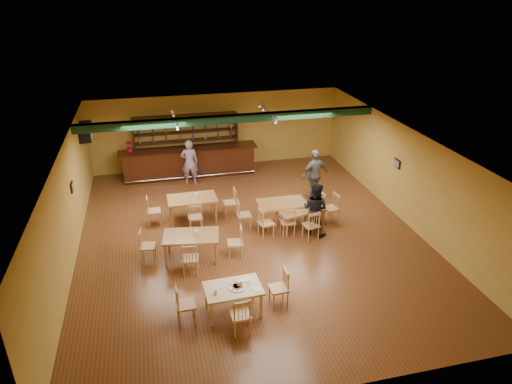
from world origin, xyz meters
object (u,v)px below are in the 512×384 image
object	(u,v)px
dining_table_c	(192,247)
patron_right_a	(315,209)
patron_bar	(190,162)
near_table	(233,300)
dining_table_b	(281,213)
dining_table_d	(300,218)
bar_counter	(189,162)
dining_table_a	(193,209)

from	to	relation	value
dining_table_c	patron_right_a	world-z (taller)	patron_right_a
dining_table_c	patron_bar	distance (m)	5.23
near_table	patron_bar	distance (m)	7.70
dining_table_b	patron_bar	world-z (taller)	patron_bar
dining_table_d	bar_counter	bearing A→B (deg)	108.08
dining_table_b	patron_right_a	bearing A→B (deg)	-43.68
bar_counter	near_table	distance (m)	8.51
dining_table_d	patron_right_a	bearing A→B (deg)	-60.35
near_table	patron_right_a	xyz separation A→B (m)	(3.09, 3.05, 0.48)
bar_counter	dining_table_a	size ratio (longest dim) A/B	3.45
dining_table_b	dining_table_d	size ratio (longest dim) A/B	1.07
near_table	dining_table_a	bearing A→B (deg)	92.36
patron_bar	patron_right_a	size ratio (longest dim) A/B	1.05
dining_table_d	dining_table_b	bearing A→B (deg)	127.03
dining_table_a	near_table	world-z (taller)	dining_table_a
bar_counter	dining_table_d	xyz separation A→B (m)	(2.86, -5.07, -0.21)
dining_table_a	patron_right_a	size ratio (longest dim) A/B	0.93
dining_table_c	patron_bar	world-z (taller)	patron_bar
dining_table_c	dining_table_b	bearing A→B (deg)	33.50
dining_table_c	near_table	distance (m)	2.59
dining_table_a	dining_table_b	bearing A→B (deg)	-20.12
patron_right_a	dining_table_a	bearing A→B (deg)	21.00
bar_counter	near_table	bearing A→B (deg)	-89.25
near_table	dining_table_d	bearing A→B (deg)	48.90
bar_counter	patron_right_a	xyz separation A→B (m)	(3.20, -5.46, 0.26)
dining_table_a	patron_bar	world-z (taller)	patron_bar
dining_table_d	dining_table_c	bearing A→B (deg)	-176.04
bar_counter	dining_table_d	size ratio (longest dim) A/B	3.77
bar_counter	near_table	xyz separation A→B (m)	(0.11, -8.51, -0.22)
bar_counter	dining_table_b	distance (m)	5.25
dining_table_d	near_table	bearing A→B (deg)	-139.96
dining_table_a	dining_table_c	xyz separation A→B (m)	(-0.28, -2.30, -0.01)
bar_counter	dining_table_d	bearing A→B (deg)	-60.58
dining_table_c	bar_counter	bearing A→B (deg)	93.64
dining_table_c	dining_table_a	bearing A→B (deg)	92.15
dining_table_c	patron_right_a	xyz separation A→B (m)	(3.77, 0.55, 0.45)
near_table	dining_table_b	bearing A→B (deg)	56.82
near_table	patron_bar	bearing A→B (deg)	88.84
dining_table_c	near_table	bearing A→B (deg)	-65.58
dining_table_d	near_table	distance (m)	4.40
dining_table_c	dining_table_d	xyz separation A→B (m)	(3.43, 0.94, -0.02)
patron_bar	dining_table_d	bearing A→B (deg)	131.11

